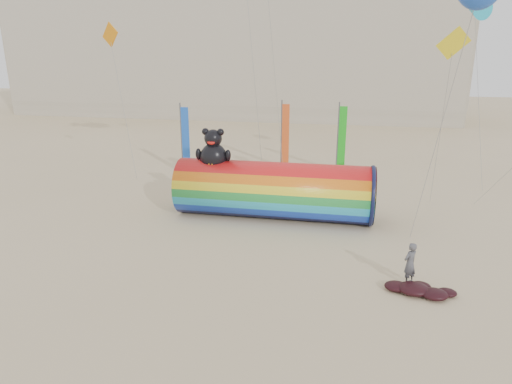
% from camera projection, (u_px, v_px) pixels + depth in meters
% --- Properties ---
extents(ground, '(160.00, 160.00, 0.00)m').
position_uv_depth(ground, '(239.00, 251.00, 20.70)').
color(ground, '#CCB58C').
rests_on(ground, ground).
extents(hotel_building, '(60.40, 15.40, 20.60)m').
position_uv_depth(hotel_building, '(231.00, 39.00, 62.92)').
color(hotel_building, '#B7AD99').
rests_on(hotel_building, ground).
extents(windsock_assembly, '(10.51, 3.20, 4.85)m').
position_uv_depth(windsock_assembly, '(273.00, 189.00, 24.53)').
color(windsock_assembly, red).
rests_on(windsock_assembly, ground).
extents(kite_handler, '(0.73, 0.73, 1.70)m').
position_uv_depth(kite_handler, '(410.00, 263.00, 17.62)').
color(kite_handler, '#4C4C52').
rests_on(kite_handler, ground).
extents(fabric_bundle, '(2.62, 1.35, 0.41)m').
position_uv_depth(fabric_bundle, '(419.00, 290.00, 17.05)').
color(fabric_bundle, '#33090F').
rests_on(fabric_bundle, ground).
extents(festival_banners, '(11.70, 3.44, 5.20)m').
position_uv_depth(festival_banners, '(271.00, 137.00, 33.65)').
color(festival_banners, '#59595E').
rests_on(festival_banners, ground).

